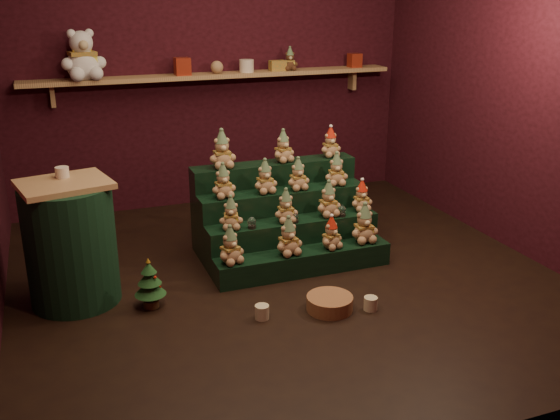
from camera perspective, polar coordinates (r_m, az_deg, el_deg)
name	(u,v)px	position (r m, az deg, el deg)	size (l,w,h in m)	color
ground	(286,277)	(4.79, 0.53, -6.14)	(4.00, 4.00, 0.00)	black
back_wall	(211,63)	(6.32, -6.34, 13.23)	(4.00, 0.10, 2.80)	black
front_wall	(472,167)	(2.61, 17.11, 3.75)	(4.00, 0.10, 2.80)	black
right_wall	(525,79)	(5.46, 21.49, 11.07)	(0.10, 4.00, 2.80)	black
back_shelf	(216,76)	(6.16, -5.88, 12.09)	(3.60, 0.26, 0.24)	tan
riser_tier_front	(303,262)	(4.84, 2.16, -4.75)	(1.40, 0.22, 0.18)	black
riser_tier_midfront	(293,241)	(4.99, 1.19, -2.84)	(1.40, 0.22, 0.36)	black
riser_tier_midback	(283,221)	(5.14, 0.29, -1.04)	(1.40, 0.22, 0.54)	black
riser_tier_back	(274,203)	(5.31, -0.55, 0.64)	(1.40, 0.22, 0.72)	black
teddy_0	(230,245)	(4.55, -4.57, -3.20)	(0.20, 0.18, 0.28)	tan
teddy_1	(288,236)	(4.69, 0.78, -2.39)	(0.21, 0.19, 0.30)	tan
teddy_2	(331,233)	(4.82, 4.71, -2.08)	(0.18, 0.16, 0.26)	tan
teddy_3	(364,223)	(4.96, 7.71, -1.19)	(0.22, 0.20, 0.31)	tan
teddy_4	(231,213)	(4.71, -4.51, -0.25)	(0.18, 0.16, 0.25)	tan
teddy_5	(286,206)	(4.84, 0.53, 0.40)	(0.19, 0.17, 0.26)	tan
teddy_6	(328,199)	(4.98, 4.45, 1.04)	(0.20, 0.18, 0.28)	tan
teddy_7	(362,196)	(5.14, 7.47, 1.31)	(0.18, 0.16, 0.25)	tan
teddy_8	(223,181)	(4.86, -5.23, 2.67)	(0.19, 0.17, 0.27)	tan
teddy_9	(265,176)	(4.96, -1.38, 3.09)	(0.19, 0.17, 0.27)	tan
teddy_10	(298,174)	(5.04, 1.66, 3.32)	(0.19, 0.17, 0.26)	tan
teddy_11	(336,169)	(5.19, 5.17, 3.75)	(0.19, 0.17, 0.27)	tan
teddy_12	(222,149)	(5.03, -5.33, 5.56)	(0.22, 0.20, 0.30)	tan
teddy_13	(283,146)	(5.19, 0.28, 5.86)	(0.19, 0.17, 0.27)	tan
teddy_14	(330,142)	(5.37, 4.63, 6.20)	(0.18, 0.16, 0.25)	tan
snow_globe_a	(252,223)	(4.74, -2.60, -1.16)	(0.07, 0.07, 0.09)	black
snow_globe_b	(295,218)	(4.85, 1.38, -0.70)	(0.06, 0.06, 0.08)	black
snow_globe_c	(342,211)	(5.01, 5.68, -0.08)	(0.07, 0.07, 0.09)	black
side_table	(71,243)	(4.51, -18.57, -2.91)	(0.66, 0.61, 0.88)	tan
table_ornament	(62,172)	(4.45, -19.29, 3.28)	(0.09, 0.09, 0.07)	beige
mini_christmas_tree	(150,283)	(4.38, -11.82, -6.58)	(0.22, 0.22, 0.37)	#422E17
mug_left	(262,312)	(4.20, -1.66, -9.31)	(0.10, 0.10, 0.10)	beige
mug_right	(371,304)	(4.35, 8.28, -8.46)	(0.09, 0.09, 0.09)	beige
wicker_basket	(330,303)	(4.32, 4.56, -8.48)	(0.32, 0.32, 0.10)	#8E5D39
white_bear	(82,48)	(5.90, -17.69, 13.92)	(0.39, 0.35, 0.55)	white
brown_bear	(290,59)	(6.35, 0.91, 13.64)	(0.16, 0.14, 0.22)	#4B2D19
gift_tin_red_a	(182,66)	(6.05, -8.92, 12.84)	(0.14, 0.14, 0.16)	maroon
gift_tin_cream	(247,66)	(6.21, -3.07, 13.02)	(0.14, 0.14, 0.12)	beige
gift_tin_red_b	(355,60)	(6.66, 6.84, 13.43)	(0.12, 0.12, 0.14)	maroon
shelf_plush_ball	(217,67)	(6.13, -5.79, 12.87)	(0.12, 0.12, 0.12)	tan
scarf_gift_box	(278,66)	(6.32, -0.22, 13.07)	(0.16, 0.10, 0.10)	orange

